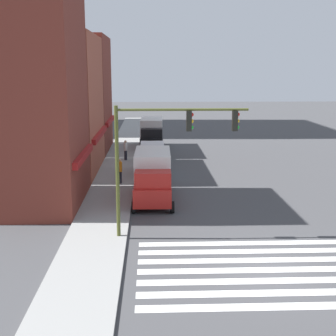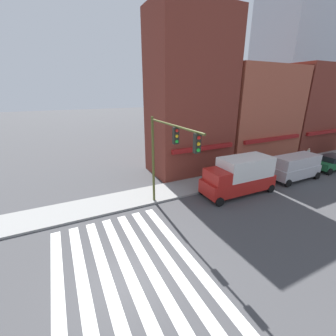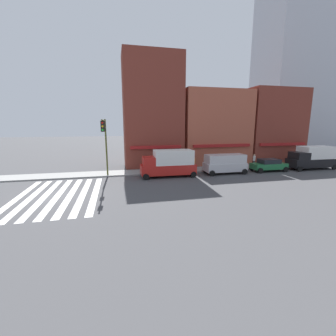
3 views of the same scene
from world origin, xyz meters
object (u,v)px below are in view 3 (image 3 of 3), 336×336
(traffic_signal, at_px, (105,136))
(pedestrian_white_shirt, at_px, (254,160))
(box_truck_red, at_px, (169,163))
(sedan_green, at_px, (269,165))
(box_truck_black, at_px, (312,157))
(van_silver, at_px, (225,163))
(pedestrian_orange_vest, at_px, (194,163))

(traffic_signal, height_order, pedestrian_white_shirt, traffic_signal)
(box_truck_red, distance_m, sedan_green, 13.11)
(traffic_signal, relative_size, sedan_green, 1.46)
(box_truck_red, bearing_deg, box_truck_black, 1.02)
(van_silver, relative_size, pedestrian_orange_vest, 2.83)
(sedan_green, distance_m, pedestrian_orange_vest, 9.53)
(box_truck_red, height_order, pedestrian_orange_vest, box_truck_red)
(box_truck_red, bearing_deg, pedestrian_white_shirt, 11.66)
(van_silver, height_order, pedestrian_orange_vest, van_silver)
(box_truck_red, relative_size, pedestrian_orange_vest, 3.52)
(box_truck_black, distance_m, pedestrian_orange_vest, 15.96)
(traffic_signal, height_order, van_silver, traffic_signal)
(box_truck_black, height_order, pedestrian_orange_vest, box_truck_black)
(van_silver, relative_size, box_truck_black, 0.80)
(van_silver, relative_size, pedestrian_white_shirt, 2.83)
(box_truck_black, xyz_separation_m, pedestrian_orange_vest, (-15.78, 2.31, -0.51))
(pedestrian_white_shirt, bearing_deg, pedestrian_orange_vest, 91.46)
(box_truck_red, xyz_separation_m, pedestrian_white_shirt, (12.53, 2.35, -0.51))
(traffic_signal, bearing_deg, van_silver, 2.32)
(box_truck_red, height_order, sedan_green, box_truck_red)
(van_silver, height_order, pedestrian_white_shirt, van_silver)
(box_truck_red, distance_m, van_silver, 7.00)
(van_silver, distance_m, pedestrian_orange_vest, 3.91)
(van_silver, height_order, sedan_green, van_silver)
(sedan_green, bearing_deg, traffic_signal, -177.28)
(van_silver, height_order, box_truck_black, box_truck_black)
(box_truck_red, relative_size, pedestrian_white_shirt, 3.52)
(traffic_signal, xyz_separation_m, van_silver, (13.83, 0.56, -3.45))
(sedan_green, xyz_separation_m, box_truck_black, (6.53, -0.00, 0.75))
(pedestrian_orange_vest, bearing_deg, traffic_signal, 0.03)
(box_truck_black, height_order, pedestrian_white_shirt, box_truck_black)
(sedan_green, bearing_deg, van_silver, -178.89)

